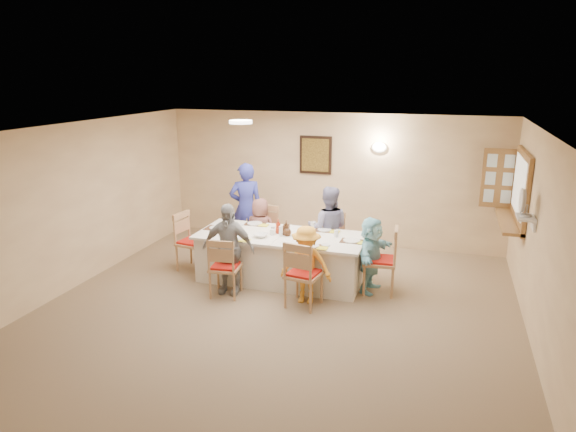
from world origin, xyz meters
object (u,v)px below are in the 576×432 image
(desk_fan, at_px, (525,206))
(chair_front_right, at_px, (304,273))
(serving_hatch, at_px, (521,189))
(dining_table, at_px, (281,257))
(chair_back_right, at_px, (329,241))
(chair_right_end, at_px, (380,260))
(diner_front_right, at_px, (306,265))
(condiment_ketchup, at_px, (278,226))
(diner_back_right, at_px, (328,229))
(diner_front_left, at_px, (228,249))
(chair_back_left, at_px, (263,233))
(chair_front_left, at_px, (225,266))
(chair_left_end, at_px, (193,241))
(diner_right_end, at_px, (371,255))
(caregiver, at_px, (246,208))
(diner_back_left, at_px, (260,231))

(desk_fan, bearing_deg, chair_front_right, -169.39)
(serving_hatch, height_order, dining_table, serving_hatch)
(chair_back_right, xyz_separation_m, chair_right_end, (0.95, -0.80, 0.05))
(serving_hatch, relative_size, desk_fan, 5.00)
(dining_table, xyz_separation_m, chair_right_end, (1.55, 0.00, 0.14))
(diner_front_right, relative_size, condiment_ketchup, 5.09)
(serving_hatch, distance_m, chair_right_end, 2.44)
(chair_back_right, height_order, diner_back_right, diner_back_right)
(chair_back_right, xyz_separation_m, diner_front_left, (-1.20, -1.48, 0.22))
(serving_hatch, bearing_deg, diner_back_right, -172.29)
(serving_hatch, height_order, condiment_ketchup, serving_hatch)
(chair_back_left, relative_size, diner_front_right, 0.84)
(chair_front_left, relative_size, chair_left_end, 0.94)
(chair_right_end, bearing_deg, diner_right_end, -94.26)
(chair_left_end, relative_size, caregiver, 0.59)
(chair_left_end, xyz_separation_m, diner_back_right, (2.15, 0.68, 0.22))
(diner_right_end, bearing_deg, chair_back_left, 79.35)
(diner_front_right, bearing_deg, chair_back_left, 126.78)
(chair_front_right, height_order, diner_front_left, diner_front_left)
(chair_right_end, height_order, condiment_ketchup, chair_right_end)
(chair_back_left, relative_size, chair_front_left, 1.05)
(chair_back_right, bearing_deg, chair_front_right, -82.76)
(chair_back_right, relative_size, condiment_ketchup, 4.18)
(condiment_ketchup, bearing_deg, chair_back_left, 125.70)
(chair_back_left, xyz_separation_m, diner_back_right, (1.20, -0.12, 0.23))
(serving_hatch, bearing_deg, chair_back_left, -176.19)
(chair_back_right, relative_size, diner_right_end, 0.81)
(chair_left_end, height_order, diner_back_left, diner_back_left)
(desk_fan, relative_size, chair_front_left, 0.33)
(diner_right_end, bearing_deg, diner_back_right, 61.28)
(dining_table, height_order, chair_right_end, chair_right_end)
(desk_fan, distance_m, dining_table, 3.60)
(dining_table, relative_size, diner_back_right, 1.84)
(chair_back_left, height_order, diner_back_right, diner_back_right)
(dining_table, relative_size, chair_front_right, 2.66)
(chair_back_left, bearing_deg, chair_front_right, -44.71)
(diner_front_right, xyz_separation_m, condiment_ketchup, (-0.66, 0.73, 0.30))
(desk_fan, distance_m, chair_front_right, 3.03)
(dining_table, bearing_deg, diner_right_end, 0.00)
(serving_hatch, xyz_separation_m, diner_right_end, (-2.08, -1.07, -0.92))
(diner_back_right, xyz_separation_m, diner_front_left, (-1.20, -1.36, -0.03))
(diner_back_left, height_order, diner_front_right, diner_front_right)
(diner_front_left, bearing_deg, diner_right_end, 15.01)
(serving_hatch, bearing_deg, chair_back_right, -174.63)
(chair_back_right, height_order, caregiver, caregiver)
(chair_back_right, distance_m, diner_back_right, 0.27)
(chair_back_left, relative_size, caregiver, 0.58)
(chair_right_end, distance_m, diner_back_left, 2.26)
(diner_front_right, relative_size, caregiver, 0.69)
(diner_front_left, xyz_separation_m, caregiver, (-0.45, 1.83, 0.14))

